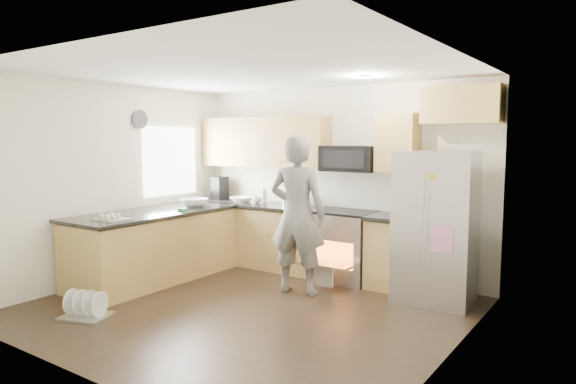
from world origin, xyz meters
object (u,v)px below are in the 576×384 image
Objects in this scene: stove_range at (345,230)px; person at (298,215)px; refrigerator at (435,227)px; dish_rack at (86,310)px.

person reaches higher than stove_range.
stove_range is at bearing -116.06° from person.
dish_rack is (-2.84, -2.62, -0.79)m from refrigerator.
refrigerator reaches higher than dish_rack.
refrigerator is 3.02× the size of dish_rack.
stove_range is 3.31m from dish_rack.
stove_range reaches higher than dish_rack.
stove_range is at bearing 61.52° from dish_rack.
person is (-0.21, -0.84, 0.29)m from stove_range.
refrigerator is at bearing -170.33° from person.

